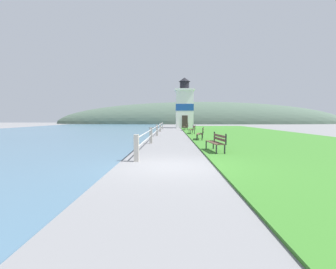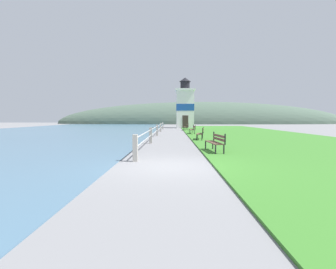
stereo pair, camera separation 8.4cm
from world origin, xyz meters
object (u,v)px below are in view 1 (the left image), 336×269
at_px(park_bench_near, 217,141).
at_px(park_bench_midway, 201,133).
at_px(park_bench_by_lighthouse, 186,126).
at_px(lighthouse, 184,106).
at_px(park_bench_far, 193,129).

relative_size(park_bench_near, park_bench_midway, 1.03).
distance_m(park_bench_by_lighthouse, lighthouse, 9.08).
relative_size(park_bench_near, park_bench_far, 1.04).
distance_m(park_bench_near, park_bench_far, 13.89).
bearing_deg(park_bench_far, park_bench_near, 88.98).
height_order(park_bench_far, lighthouse, lighthouse).
xyz_separation_m(park_bench_near, park_bench_midway, (0.03, 6.76, -0.00)).
relative_size(park_bench_by_lighthouse, lighthouse, 0.21).
bearing_deg(park_bench_by_lighthouse, park_bench_near, 86.75).
relative_size(park_bench_near, lighthouse, 0.24).
bearing_deg(park_bench_near, park_bench_far, -95.96).
relative_size(park_bench_midway, park_bench_far, 1.02).
distance_m(park_bench_far, lighthouse, 16.56).
height_order(park_bench_near, park_bench_far, same).
bearing_deg(park_bench_by_lighthouse, park_bench_midway, 87.15).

